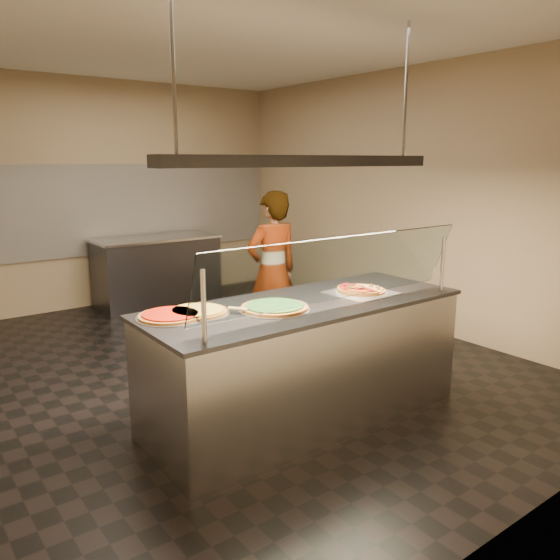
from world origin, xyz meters
TOP-DOWN VIEW (x-y plane):
  - ground at (0.00, 0.00)m, footprint 5.00×6.00m
  - ceiling at (0.00, 0.00)m, footprint 5.00×6.00m
  - wall_back at (0.00, 3.01)m, footprint 5.00×0.02m
  - wall_front at (0.00, -3.01)m, footprint 5.00×0.02m
  - wall_right at (2.51, 0.00)m, footprint 0.02×6.00m
  - tile_band at (0.00, 2.98)m, footprint 4.90×0.02m
  - serving_counter at (-0.09, -1.33)m, footprint 2.48×0.94m
  - sneeze_guard at (-0.09, -1.67)m, footprint 2.24×0.18m
  - perforated_tray at (0.44, -1.38)m, footprint 0.48×0.48m
  - half_pizza_pepperoni at (0.34, -1.38)m, footprint 0.22×0.39m
  - half_pizza_sausage at (0.53, -1.38)m, footprint 0.21×0.39m
  - pizza_spinach at (-0.40, -1.36)m, footprint 0.50×0.50m
  - pizza_cheese at (-0.87, -1.12)m, footprint 0.43×0.43m
  - pizza_tomato at (-1.07, -1.11)m, footprint 0.45×0.45m
  - pizza_spatula at (-0.59, -1.30)m, footprint 0.27×0.19m
  - prep_table at (0.46, 2.55)m, footprint 1.65×0.74m
  - worker at (0.67, 0.14)m, footprint 0.62×0.41m
  - heat_lamp_housing at (-0.09, -1.33)m, footprint 2.30×0.18m
  - lamp_rod_left at (-1.09, -1.33)m, footprint 0.02×0.02m
  - lamp_rod_right at (0.91, -1.33)m, footprint 0.02×0.02m

SIDE VIEW (x-z plane):
  - ground at x=0.00m, z-range -0.02..0.00m
  - serving_counter at x=-0.09m, z-range 0.00..0.93m
  - prep_table at x=0.46m, z-range 0.00..0.93m
  - worker at x=0.67m, z-range 0.00..1.66m
  - perforated_tray at x=0.44m, z-range 0.93..0.94m
  - pizza_cheese at x=-0.87m, z-range 0.93..0.96m
  - pizza_tomato at x=-1.07m, z-range 0.93..0.96m
  - pizza_spinach at x=-0.40m, z-range 0.93..0.96m
  - half_pizza_sausage at x=0.53m, z-range 0.94..0.98m
  - pizza_spatula at x=-0.59m, z-range 0.95..0.97m
  - half_pizza_pepperoni at x=0.34m, z-range 0.94..0.99m
  - sneeze_guard at x=-0.09m, z-range 0.96..1.49m
  - tile_band at x=0.00m, z-range 0.70..1.90m
  - wall_back at x=0.00m, z-range 0.00..3.00m
  - wall_front at x=0.00m, z-range 0.00..3.00m
  - wall_right at x=2.51m, z-range 0.00..3.00m
  - heat_lamp_housing at x=-0.09m, z-range 1.91..1.99m
  - lamp_rod_left at x=-1.09m, z-range 1.99..3.00m
  - lamp_rod_right at x=0.91m, z-range 1.99..3.00m
  - ceiling at x=0.00m, z-range 3.00..3.02m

